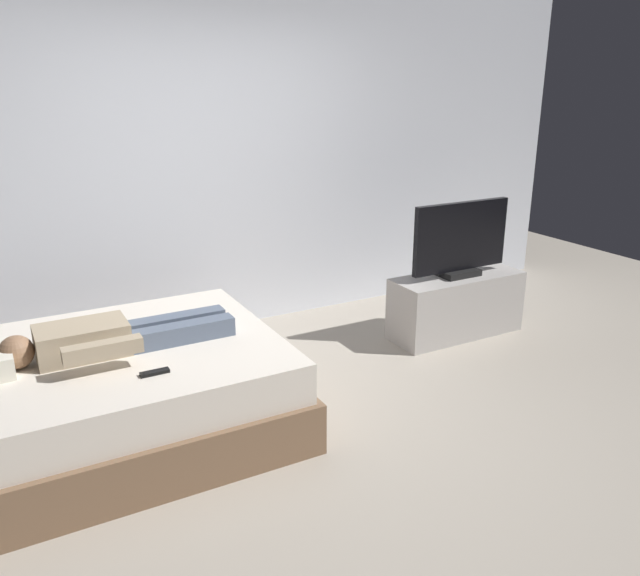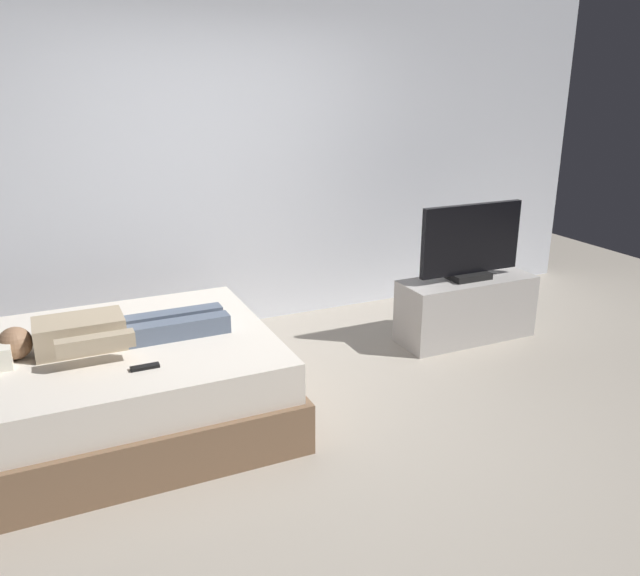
{
  "view_description": "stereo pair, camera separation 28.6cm",
  "coord_description": "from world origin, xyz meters",
  "px_view_note": "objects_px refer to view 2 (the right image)",
  "views": [
    {
      "loc": [
        -1.59,
        -2.96,
        1.99
      ],
      "look_at": [
        0.31,
        0.48,
        0.69
      ],
      "focal_mm": 35.55,
      "sensor_mm": 36.0,
      "label": 1
    },
    {
      "loc": [
        -1.33,
        -3.09,
        1.99
      ],
      "look_at": [
        0.31,
        0.48,
        0.69
      ],
      "focal_mm": 35.55,
      "sensor_mm": 36.0,
      "label": 2
    }
  ],
  "objects_px": {
    "person": "(104,332)",
    "tv_stand": "(466,309)",
    "remote": "(145,367)",
    "tv": "(471,243)",
    "bed": "(105,388)"
  },
  "relations": [
    {
      "from": "tv_stand",
      "to": "tv",
      "type": "bearing_deg",
      "value": 0.0
    },
    {
      "from": "remote",
      "to": "bed",
      "type": "bearing_deg",
      "value": 112.75
    },
    {
      "from": "bed",
      "to": "tv_stand",
      "type": "relative_size",
      "value": 1.84
    },
    {
      "from": "remote",
      "to": "tv",
      "type": "bearing_deg",
      "value": 14.56
    },
    {
      "from": "person",
      "to": "tv_stand",
      "type": "height_order",
      "value": "person"
    },
    {
      "from": "tv_stand",
      "to": "tv",
      "type": "xyz_separation_m",
      "value": [
        0.0,
        0.0,
        0.53
      ]
    },
    {
      "from": "person",
      "to": "tv",
      "type": "bearing_deg",
      "value": 5.63
    },
    {
      "from": "remote",
      "to": "tv",
      "type": "distance_m",
      "value": 2.7
    },
    {
      "from": "remote",
      "to": "tv",
      "type": "relative_size",
      "value": 0.17
    },
    {
      "from": "bed",
      "to": "person",
      "type": "relative_size",
      "value": 1.6
    },
    {
      "from": "bed",
      "to": "person",
      "type": "bearing_deg",
      "value": -40.34
    },
    {
      "from": "tv_stand",
      "to": "tv",
      "type": "distance_m",
      "value": 0.53
    },
    {
      "from": "remote",
      "to": "tv",
      "type": "xyz_separation_m",
      "value": [
        2.6,
        0.68,
        0.24
      ]
    },
    {
      "from": "bed",
      "to": "tv_stand",
      "type": "height_order",
      "value": "bed"
    },
    {
      "from": "person",
      "to": "remote",
      "type": "bearing_deg",
      "value": -69.53
    }
  ]
}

